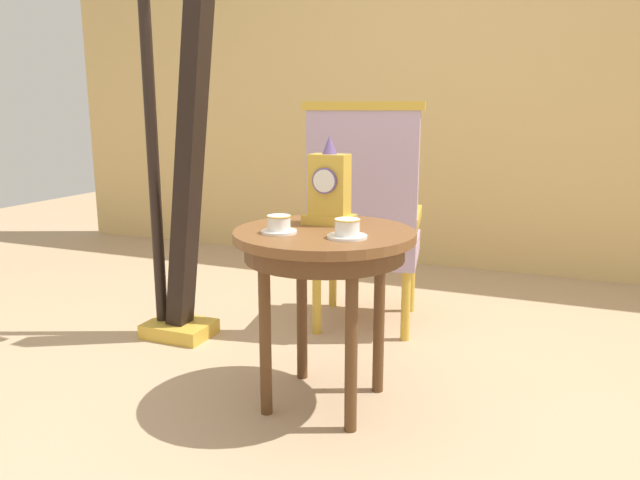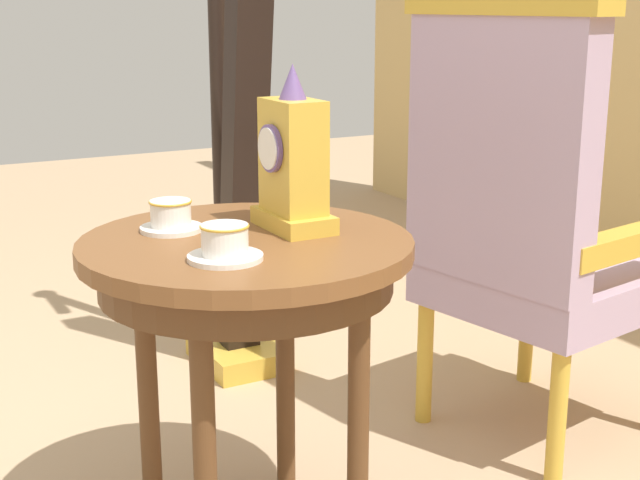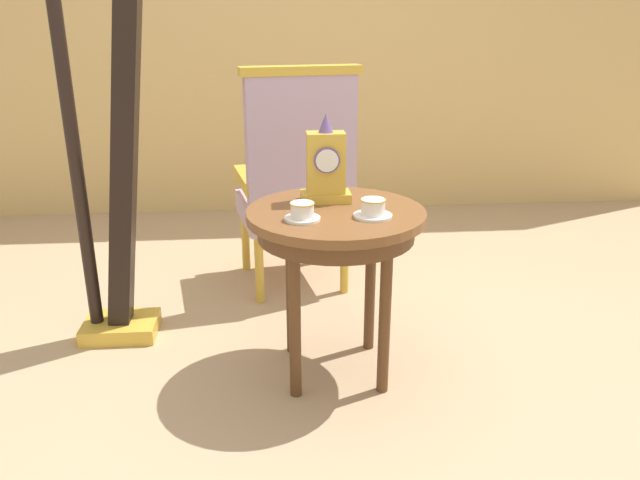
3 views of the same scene
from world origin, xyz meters
The scene contains 8 objects.
ground_plane centered at (0.00, 0.00, 0.00)m, with size 10.00×10.00×0.00m, color tan.
wall_back centered at (0.00, 2.25, 1.40)m, with size 6.00×0.10×2.80m, color tan.
side_table centered at (0.09, -0.03, 0.59)m, with size 0.67×0.67×0.68m.
teacup_left centered at (-0.04, -0.14, 0.71)m, with size 0.13×0.13×0.06m.
teacup_right centered at (0.21, -0.12, 0.71)m, with size 0.14×0.14×0.07m.
mantel_clock centered at (0.06, 0.09, 0.81)m, with size 0.19×0.11×0.34m.
armchair centered at (-0.02, 0.79, 0.59)m, with size 0.63×0.62×1.14m.
harp centered at (-0.80, 0.34, 0.74)m, with size 0.40×0.24×1.83m.
Camera 3 is at (-0.15, -2.21, 1.35)m, focal length 34.86 mm.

